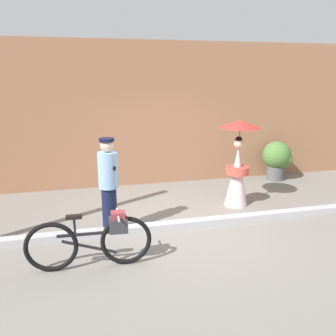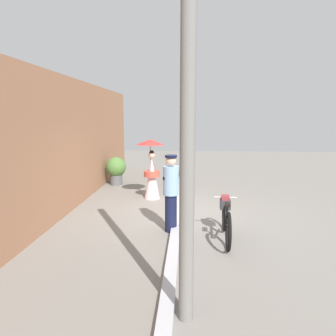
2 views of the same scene
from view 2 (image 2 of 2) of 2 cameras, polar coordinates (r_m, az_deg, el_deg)
The scene contains 8 objects.
ground_plane at distance 8.17m, azimuth 1.83°, elevation -8.40°, with size 30.00×30.00×0.00m, color gray.
building_wall at distance 8.48m, azimuth -19.23°, elevation 3.94°, with size 14.00×0.40×3.53m, color #9E6B4C.
sidewalk_curb at distance 8.15m, azimuth 1.83°, elevation -8.00°, with size 14.00×0.20×0.12m, color #B2B2B7.
bicycle_near_officer at distance 6.58m, azimuth 10.64°, elevation -9.06°, with size 1.80×0.48×0.83m.
person_officer at distance 6.72m, azimuth 0.54°, elevation -4.30°, with size 0.34×0.34×1.70m.
person_with_parasol at distance 9.48m, azimuth -3.05°, elevation -0.06°, with size 0.85×0.85×1.82m.
potted_plant_by_door at distance 11.62m, azimuth -9.45°, elevation -0.16°, with size 0.76×0.74×1.04m.
utility_pole at distance 3.53m, azimuth 3.65°, elevation 7.75°, with size 0.18×0.18×4.80m, color slate.
Camera 2 is at (-7.77, -0.26, 2.50)m, focal length 33.13 mm.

